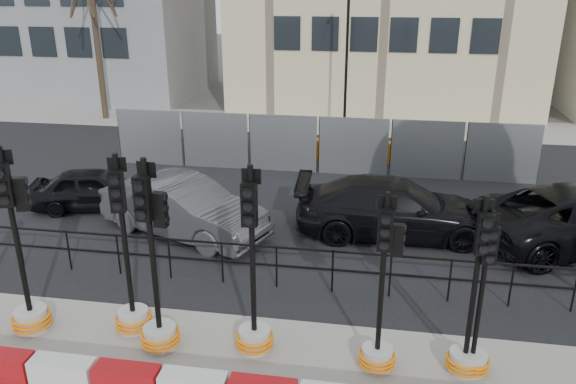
% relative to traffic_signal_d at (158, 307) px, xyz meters
% --- Properties ---
extents(ground, '(120.00, 120.00, 0.00)m').
position_rel_traffic_signal_d_xyz_m(ground, '(1.69, 1.22, -0.86)').
color(ground, '#51514C').
rests_on(ground, ground).
extents(road, '(40.00, 14.00, 0.03)m').
position_rel_traffic_signal_d_xyz_m(road, '(1.69, 8.22, -0.85)').
color(road, black).
rests_on(road, ground).
extents(sidewalk_far, '(40.00, 4.00, 0.02)m').
position_rel_traffic_signal_d_xyz_m(sidewalk_far, '(1.69, 17.22, -0.85)').
color(sidewalk_far, gray).
rests_on(sidewalk_far, ground).
extents(kerb_railing, '(18.00, 0.04, 1.00)m').
position_rel_traffic_signal_d_xyz_m(kerb_railing, '(1.69, 2.42, -0.17)').
color(kerb_railing, black).
rests_on(kerb_railing, ground).
extents(heras_fencing, '(14.33, 1.72, 2.00)m').
position_rel_traffic_signal_d_xyz_m(heras_fencing, '(2.26, 11.08, -0.21)').
color(heras_fencing, gray).
rests_on(heras_fencing, ground).
extents(lamp_post_far, '(0.12, 0.56, 6.00)m').
position_rel_traffic_signal_d_xyz_m(lamp_post_far, '(2.19, 16.20, 2.36)').
color(lamp_post_far, black).
rests_on(lamp_post_far, ground).
extents(traffic_signal_b, '(0.72, 0.72, 3.65)m').
position_rel_traffic_signal_d_xyz_m(traffic_signal_b, '(-2.61, 0.13, 0.01)').
color(traffic_signal_b, beige).
rests_on(traffic_signal_b, ground).
extents(traffic_signal_c, '(0.69, 0.69, 3.51)m').
position_rel_traffic_signal_d_xyz_m(traffic_signal_c, '(-0.71, 0.44, -0.13)').
color(traffic_signal_c, beige).
rests_on(traffic_signal_c, ground).
extents(traffic_signal_d, '(0.71, 0.71, 3.61)m').
position_rel_traffic_signal_d_xyz_m(traffic_signal_d, '(0.00, 0.00, 0.00)').
color(traffic_signal_d, beige).
rests_on(traffic_signal_d, ground).
extents(traffic_signal_e, '(0.69, 0.69, 3.51)m').
position_rel_traffic_signal_d_xyz_m(traffic_signal_e, '(1.69, 0.21, -0.13)').
color(traffic_signal_e, beige).
rests_on(traffic_signal_e, ground).
extents(traffic_signal_f, '(0.64, 0.64, 3.24)m').
position_rel_traffic_signal_d_xyz_m(traffic_signal_f, '(3.88, 0.06, -0.09)').
color(traffic_signal_f, beige).
rests_on(traffic_signal_f, ground).
extents(traffic_signal_g, '(0.59, 0.59, 2.99)m').
position_rel_traffic_signal_d_xyz_m(traffic_signal_g, '(5.46, 0.21, -0.24)').
color(traffic_signal_g, beige).
rests_on(traffic_signal_g, ground).
extents(traffic_signal_h, '(0.63, 0.63, 3.22)m').
position_rel_traffic_signal_d_xyz_m(traffic_signal_h, '(5.34, 0.19, -0.20)').
color(traffic_signal_h, beige).
rests_on(traffic_signal_h, ground).
extents(car_a, '(3.09, 4.24, 1.22)m').
position_rel_traffic_signal_d_xyz_m(car_a, '(-4.29, 6.01, -0.25)').
color(car_a, black).
rests_on(car_a, ground).
extents(car_b, '(4.69, 5.64, 1.50)m').
position_rel_traffic_signal_d_xyz_m(car_b, '(-1.17, 4.74, -0.11)').
color(car_b, '#45454A').
rests_on(car_b, ground).
extents(car_c, '(2.59, 5.33, 1.49)m').
position_rel_traffic_signal_d_xyz_m(car_c, '(4.22, 5.59, -0.12)').
color(car_c, black).
rests_on(car_c, ground).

